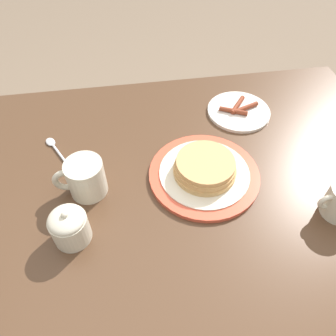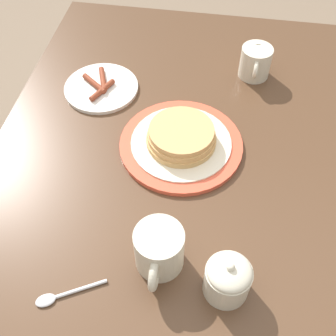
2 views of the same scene
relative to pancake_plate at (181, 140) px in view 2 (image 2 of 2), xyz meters
name	(u,v)px [view 2 (image 2 of 2)]	position (x,y,z in m)	size (l,w,h in m)	color
ground_plane	(172,292)	(0.05, -0.01, -0.78)	(8.00, 8.00, 0.00)	#7A6651
dining_table	(173,195)	(0.05, -0.01, -0.16)	(1.22, 0.86, 0.76)	#4C3321
pancake_plate	(181,140)	(0.00, 0.00, 0.00)	(0.29, 0.29, 0.06)	#DB5138
side_plate_bacon	(101,87)	(-0.16, -0.23, -0.01)	(0.19, 0.19, 0.02)	silver
coffee_mug	(159,250)	(0.30, 0.00, 0.03)	(0.13, 0.09, 0.10)	beige
creamer_pitcher	(255,61)	(-0.29, 0.16, 0.02)	(0.12, 0.08, 0.09)	beige
sugar_bowl	(228,278)	(0.33, 0.13, 0.02)	(0.08, 0.08, 0.10)	beige
spoon	(60,296)	(0.39, -0.16, -0.02)	(0.08, 0.12, 0.01)	silver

